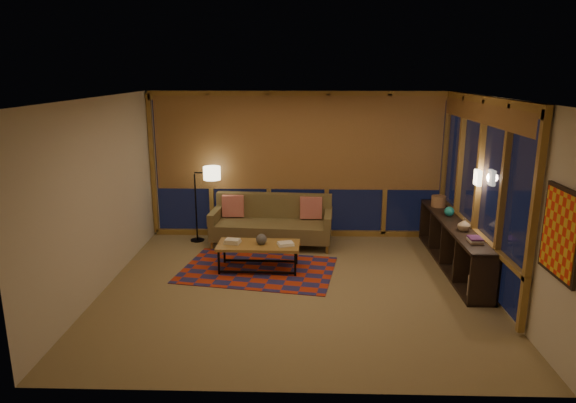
{
  "coord_description": "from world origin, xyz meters",
  "views": [
    {
      "loc": [
        0.09,
        -6.88,
        3.05
      ],
      "look_at": [
        -0.12,
        0.39,
        1.19
      ],
      "focal_mm": 32.0,
      "sensor_mm": 36.0,
      "label": 1
    }
  ],
  "objects_px": {
    "sofa": "(272,222)",
    "floor_lamp": "(196,204)",
    "bookshelf": "(453,245)",
    "coffee_table": "(259,257)"
  },
  "relations": [
    {
      "from": "sofa",
      "to": "floor_lamp",
      "type": "relative_size",
      "value": 1.51
    },
    {
      "from": "floor_lamp",
      "to": "bookshelf",
      "type": "height_order",
      "value": "floor_lamp"
    },
    {
      "from": "coffee_table",
      "to": "floor_lamp",
      "type": "distance_m",
      "value": 1.94
    },
    {
      "from": "sofa",
      "to": "bookshelf",
      "type": "bearing_deg",
      "value": -13.64
    },
    {
      "from": "sofa",
      "to": "bookshelf",
      "type": "relative_size",
      "value": 0.72
    },
    {
      "from": "coffee_table",
      "to": "bookshelf",
      "type": "distance_m",
      "value": 3.09
    },
    {
      "from": "sofa",
      "to": "bookshelf",
      "type": "xyz_separation_m",
      "value": [
        2.95,
        -0.97,
        -0.06
      ]
    },
    {
      "from": "bookshelf",
      "to": "coffee_table",
      "type": "bearing_deg",
      "value": -175.81
    },
    {
      "from": "sofa",
      "to": "floor_lamp",
      "type": "xyz_separation_m",
      "value": [
        -1.39,
        0.2,
        0.27
      ]
    },
    {
      "from": "sofa",
      "to": "bookshelf",
      "type": "height_order",
      "value": "sofa"
    }
  ]
}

